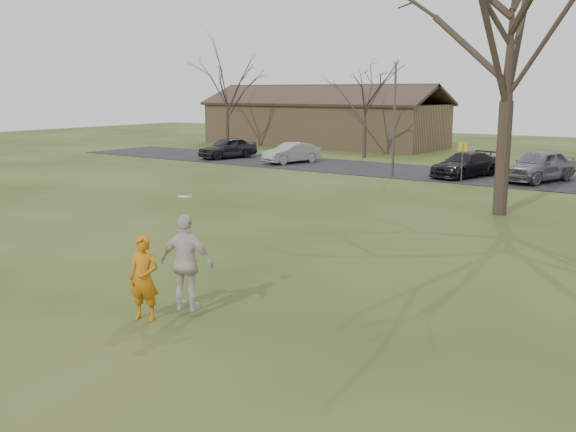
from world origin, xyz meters
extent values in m
plane|color=#1E380F|center=(0.00, 0.00, 0.00)|extent=(120.00, 120.00, 0.00)
cube|color=black|center=(0.00, 25.00, 0.02)|extent=(62.00, 6.50, 0.04)
imported|color=#BF6A0F|center=(-0.53, -0.29, 0.86)|extent=(0.74, 0.62, 1.72)
imported|color=black|center=(-19.38, 24.55, 0.75)|extent=(2.67, 4.47, 1.43)
imported|color=#929397|center=(-14.11, 24.61, 0.68)|extent=(2.44, 4.13, 1.29)
imported|color=black|center=(-2.69, 24.43, 0.69)|extent=(2.99, 4.83, 1.31)
imported|color=slate|center=(0.97, 24.84, 0.84)|extent=(3.22, 5.05, 1.60)
imported|color=beige|center=(0.06, 0.34, 1.13)|extent=(1.26, 0.79, 1.99)
cylinder|color=white|center=(-0.04, 0.44, 2.47)|extent=(0.27, 0.27, 0.07)
cube|color=#8C6D4C|center=(-20.00, 38.00, 1.75)|extent=(20.00, 8.00, 3.50)
cube|color=#33231C|center=(-20.00, 35.95, 4.25)|extent=(20.60, 4.40, 1.78)
cube|color=#33231C|center=(-20.00, 40.05, 4.25)|extent=(20.60, 4.40, 1.78)
cube|color=#38281E|center=(-20.00, 38.00, 4.95)|extent=(20.60, 0.45, 0.20)
cylinder|color=#47474C|center=(-6.00, 22.50, 3.00)|extent=(0.12, 0.12, 6.00)
sphere|color=beige|center=(-6.00, 22.50, 6.10)|extent=(0.34, 0.34, 0.34)
cylinder|color=#47474C|center=(-2.00, 22.00, 1.00)|extent=(0.06, 0.06, 2.00)
cube|color=yellow|center=(-2.00, 22.00, 1.85)|extent=(0.35, 0.35, 0.45)
camera|label=1|loc=(8.80, -8.61, 4.54)|focal=39.41mm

